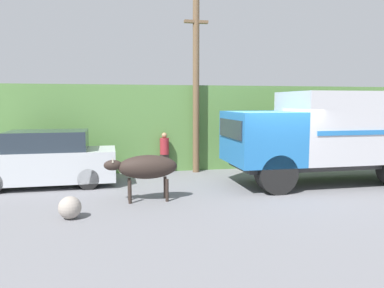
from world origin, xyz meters
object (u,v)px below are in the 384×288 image
roadside_rock (70,208)px  pedestrian_on_hill (164,151)px  utility_pole (196,85)px  cargo_truck (333,132)px  parked_suv (46,160)px  brown_cow (146,167)px

roadside_rock → pedestrian_on_hill: bearing=60.2°
utility_pole → roadside_rock: size_ratio=12.19×
cargo_truck → pedestrian_on_hill: cargo_truck is taller
cargo_truck → pedestrian_on_hill: 6.08m
cargo_truck → parked_suv: (-9.27, 1.57, -0.86)m
utility_pole → pedestrian_on_hill: bearing=175.9°
cargo_truck → roadside_rock: (-8.18, -2.17, -1.45)m
parked_suv → pedestrian_on_hill: size_ratio=2.87×
utility_pole → roadside_rock: (-4.19, -5.09, -3.07)m
cargo_truck → pedestrian_on_hill: size_ratio=4.35×
parked_suv → pedestrian_on_hill: bearing=22.2°
brown_cow → roadside_rock: 2.34m
utility_pole → parked_suv: bearing=-165.7°
cargo_truck → parked_suv: 9.44m
cargo_truck → roadside_rock: size_ratio=12.72×
brown_cow → roadside_rock: size_ratio=3.74×
brown_cow → utility_pole: size_ratio=0.31×
brown_cow → utility_pole: 5.11m
brown_cow → utility_pole: bearing=58.8°
parked_suv → utility_pole: bearing=17.1°
roadside_rock → utility_pole: bearing=50.6°
pedestrian_on_hill → utility_pole: (1.22, -0.09, 2.49)m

